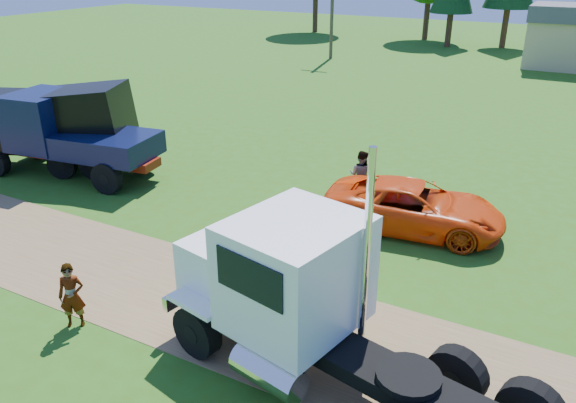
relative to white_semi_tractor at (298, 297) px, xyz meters
The scene contains 9 objects.
ground 2.52m from the white_semi_tractor, 145.15° to the left, with size 140.00×140.00×0.00m, color #315612.
dirt_track 2.51m from the white_semi_tractor, 145.15° to the left, with size 120.00×4.20×0.01m, color brown.
white_semi_tractor is the anchor object (origin of this frame).
black_dump_truck 16.16m from the white_semi_tractor, 158.23° to the left, with size 8.24×5.29×3.56m.
navy_truck 14.95m from the white_semi_tractor, 156.77° to the left, with size 7.73×3.57×3.28m.
orange_pickup 7.73m from the white_semi_tractor, 88.08° to the left, with size 2.63×5.69×1.58m, color #E6420A.
spectator_a 5.60m from the white_semi_tractor, 166.66° to the right, with size 0.61×0.40×1.67m, color #999999.
spectator_b 9.43m from the white_semi_tractor, 103.30° to the left, with size 0.90×0.70×1.85m, color #999999.
tan_shed 41.12m from the white_semi_tractor, 86.50° to the left, with size 6.20×5.40×4.70m.
Camera 1 is at (5.96, -9.78, 8.27)m, focal length 35.00 mm.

